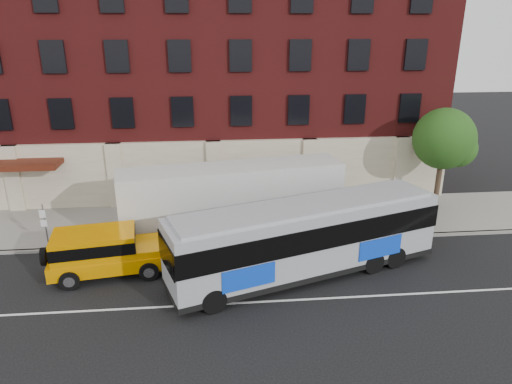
{
  "coord_description": "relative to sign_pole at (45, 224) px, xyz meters",
  "views": [
    {
      "loc": [
        0.05,
        -15.98,
        10.87
      ],
      "look_at": [
        2.05,
        5.5,
        3.05
      ],
      "focal_mm": 32.58,
      "sensor_mm": 36.0,
      "label": 1
    }
  ],
  "objects": [
    {
      "name": "sign_pole",
      "position": [
        0.0,
        0.0,
        0.0
      ],
      "size": [
        0.3,
        0.2,
        2.5
      ],
      "color": "slate",
      "rests_on": "ground"
    },
    {
      "name": "yellow_suv",
      "position": [
        3.39,
        -2.65,
        -0.24
      ],
      "size": [
        5.66,
        3.03,
        2.11
      ],
      "color": "orange",
      "rests_on": "ground"
    },
    {
      "name": "ground",
      "position": [
        8.5,
        -6.15,
        -1.45
      ],
      "size": [
        120.0,
        120.0,
        0.0
      ],
      "primitive_type": "plane",
      "color": "black",
      "rests_on": "ground"
    },
    {
      "name": "shipping_container",
      "position": [
        9.46,
        0.99,
        0.49
      ],
      "size": [
        11.99,
        4.39,
        3.92
      ],
      "color": "black",
      "rests_on": "ground"
    },
    {
      "name": "lane_line",
      "position": [
        8.5,
        -5.65,
        -1.45
      ],
      "size": [
        60.0,
        0.12,
        0.01
      ],
      "primitive_type": "cube",
      "color": "silver",
      "rests_on": "ground"
    },
    {
      "name": "city_bus",
      "position": [
        12.54,
        -3.52,
        0.46
      ],
      "size": [
        12.86,
        6.62,
        3.47
      ],
      "color": "#A0A4AA",
      "rests_on": "ground"
    },
    {
      "name": "kerb",
      "position": [
        8.5,
        -0.15,
        -1.38
      ],
      "size": [
        60.0,
        0.25,
        0.15
      ],
      "primitive_type": "cube",
      "color": "gray",
      "rests_on": "ground"
    },
    {
      "name": "sidewalk",
      "position": [
        8.5,
        2.85,
        -1.38
      ],
      "size": [
        60.0,
        6.0,
        0.15
      ],
      "primitive_type": "cube",
      "color": "gray",
      "rests_on": "ground"
    },
    {
      "name": "street_tree",
      "position": [
        22.04,
        3.34,
        2.96
      ],
      "size": [
        3.6,
        3.6,
        6.2
      ],
      "color": "#3B281D",
      "rests_on": "sidewalk"
    },
    {
      "name": "building",
      "position": [
        8.49,
        10.77,
        6.13
      ],
      "size": [
        30.0,
        12.1,
        15.0
      ],
      "color": "maroon",
      "rests_on": "sidewalk"
    }
  ]
}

